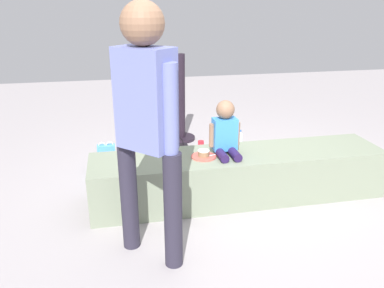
% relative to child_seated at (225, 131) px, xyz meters
% --- Properties ---
extents(ground_plane, '(12.00, 12.00, 0.00)m').
position_rel_child_seated_xyz_m(ground_plane, '(0.14, -0.02, -0.65)').
color(ground_plane, '#9D9698').
extents(concrete_ledge, '(2.66, 0.57, 0.44)m').
position_rel_child_seated_xyz_m(concrete_ledge, '(0.14, -0.02, -0.43)').
color(concrete_ledge, gray).
rests_on(concrete_ledge, ground_plane).
extents(child_seated, '(0.28, 0.32, 0.48)m').
position_rel_child_seated_xyz_m(child_seated, '(0.00, 0.00, 0.00)').
color(child_seated, '#271746').
rests_on(child_seated, concrete_ledge).
extents(adult_standing, '(0.40, 0.40, 1.73)m').
position_rel_child_seated_xyz_m(adult_standing, '(-0.74, -0.72, 0.39)').
color(adult_standing, '#282534').
rests_on(adult_standing, ground_plane).
extents(cake_plate, '(0.22, 0.22, 0.07)m').
position_rel_child_seated_xyz_m(cake_plate, '(-0.20, -0.04, -0.19)').
color(cake_plate, '#E0594C').
rests_on(cake_plate, concrete_ledge).
extents(gift_bag, '(0.18, 0.09, 0.34)m').
position_rel_child_seated_xyz_m(gift_bag, '(-1.05, 0.79, -0.50)').
color(gift_bag, '#4C99E0').
rests_on(gift_bag, ground_plane).
extents(railing_post, '(0.36, 0.36, 1.11)m').
position_rel_child_seated_xyz_m(railing_post, '(-0.11, 1.65, -0.23)').
color(railing_post, black).
rests_on(railing_post, ground_plane).
extents(water_bottle_near_gift, '(0.07, 0.07, 0.21)m').
position_rel_child_seated_xyz_m(water_bottle_near_gift, '(0.58, 1.26, -0.56)').
color(water_bottle_near_gift, silver).
rests_on(water_bottle_near_gift, ground_plane).
extents(party_cup_red, '(0.07, 0.07, 0.10)m').
position_rel_child_seated_xyz_m(party_cup_red, '(0.08, 1.27, -0.60)').
color(party_cup_red, red).
rests_on(party_cup_red, ground_plane).
extents(cake_box_white, '(0.28, 0.31, 0.14)m').
position_rel_child_seated_xyz_m(cake_box_white, '(1.27, 0.69, -0.58)').
color(cake_box_white, white).
rests_on(cake_box_white, ground_plane).
extents(handbag_black_leather, '(0.31, 0.11, 0.30)m').
position_rel_child_seated_xyz_m(handbag_black_leather, '(-0.31, 0.97, -0.55)').
color(handbag_black_leather, black).
rests_on(handbag_black_leather, ground_plane).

